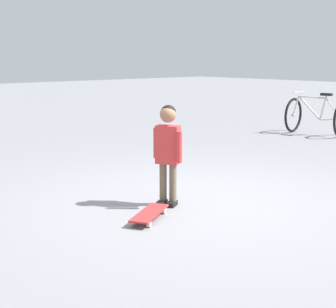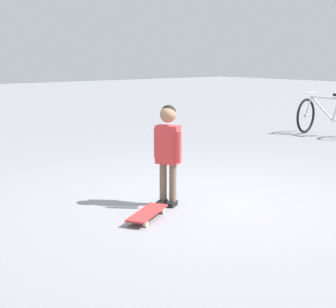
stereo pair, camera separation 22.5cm
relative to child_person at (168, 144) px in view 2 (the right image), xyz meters
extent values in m
plane|color=gray|center=(-0.19, -0.40, -0.66)|extent=(50.00, 50.00, 0.00)
cylinder|color=brown|center=(-0.05, -0.03, -0.42)|extent=(0.08, 0.08, 0.42)
cube|color=black|center=(-0.06, 0.00, -0.63)|extent=(0.14, 0.17, 0.05)
cylinder|color=brown|center=(0.05, 0.02, -0.42)|extent=(0.08, 0.08, 0.42)
cube|color=black|center=(0.03, 0.05, -0.63)|extent=(0.14, 0.17, 0.05)
cube|color=#D13838|center=(0.00, 0.00, -0.01)|extent=(0.28, 0.24, 0.40)
cylinder|color=#D13838|center=(-0.18, 0.01, -0.01)|extent=(0.06, 0.06, 0.32)
cylinder|color=#D13838|center=(0.17, 0.02, -0.01)|extent=(0.06, 0.06, 0.32)
sphere|color=#9E7051|center=(0.00, 0.00, 0.31)|extent=(0.17, 0.17, 0.17)
sphere|color=black|center=(0.01, -0.01, 0.32)|extent=(0.16, 0.16, 0.16)
cube|color=#B22D2D|center=(-0.25, 0.46, -0.59)|extent=(0.47, 0.63, 0.02)
cube|color=#B7B7BC|center=(-0.36, 0.64, -0.61)|extent=(0.11, 0.08, 0.02)
cube|color=#B7B7BC|center=(-0.14, 0.27, -0.61)|extent=(0.11, 0.08, 0.02)
cylinder|color=beige|center=(-0.42, 0.60, -0.63)|extent=(0.05, 0.06, 0.06)
cylinder|color=beige|center=(-0.29, 0.68, -0.63)|extent=(0.05, 0.06, 0.06)
cylinder|color=beige|center=(-0.20, 0.23, -0.63)|extent=(0.05, 0.06, 0.06)
cylinder|color=beige|center=(-0.07, 0.31, -0.63)|extent=(0.05, 0.06, 0.06)
torus|color=black|center=(2.22, -5.44, -0.30)|extent=(0.14, 0.71, 0.71)
cylinder|color=#B7B7BC|center=(2.22, -5.44, -0.30)|extent=(0.07, 0.07, 0.06)
cylinder|color=silver|center=(1.88, -5.49, -0.13)|extent=(0.52, 0.11, 0.48)
cylinder|color=silver|center=(1.83, -5.49, 0.09)|extent=(0.59, 0.11, 0.06)
cylinder|color=silver|center=(1.59, -5.53, -0.12)|extent=(0.14, 0.06, 0.48)
cylinder|color=silver|center=(2.17, -5.45, -0.10)|extent=(0.13, 0.05, 0.41)
cylinder|color=#B7B7BC|center=(2.12, -5.45, 0.18)|extent=(0.08, 0.46, 0.02)
camera|label=1|loc=(-3.87, 3.42, 0.89)|focal=54.08mm
camera|label=2|loc=(-4.01, 3.25, 0.89)|focal=54.08mm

